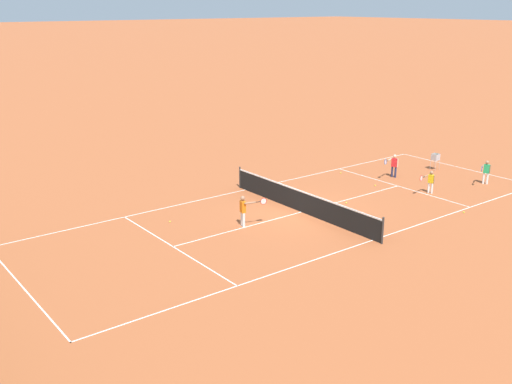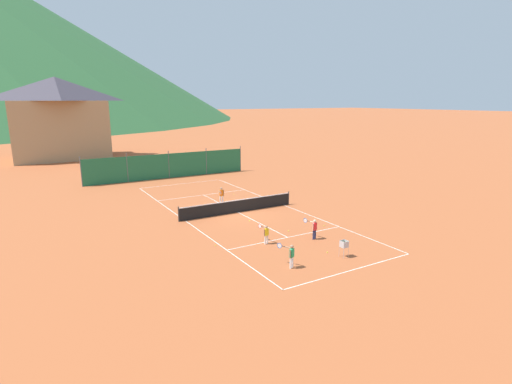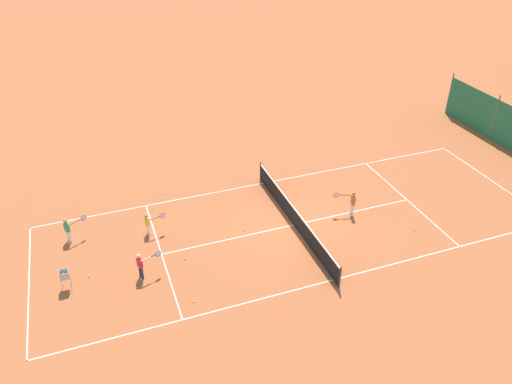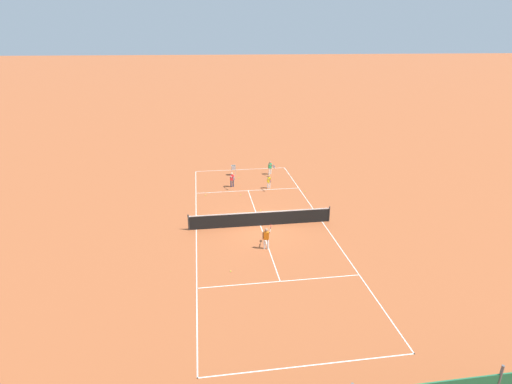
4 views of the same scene
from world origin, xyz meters
The scene contains 14 objects.
ground_plane centered at (0.00, 0.00, 0.00)m, with size 600.00×600.00×0.00m, color #A8542D.
court_line_markings centered at (0.00, 0.00, 0.00)m, with size 8.25×23.85×0.01m.
tennis_net centered at (0.00, 0.00, 0.50)m, with size 9.18×0.08×1.06m.
player_near_service centered at (0.12, 3.02, 0.76)m, with size 0.66×1.01×1.30m.
player_far_baseline centered at (-1.70, -6.63, 0.65)m, with size 0.37×0.98×1.10m.
player_near_baseline centered at (-2.43, -10.12, 0.70)m, with size 0.46×1.03×1.20m.
player_far_service centered at (1.17, -7.41, 0.71)m, with size 0.40×1.06×1.22m.
tennis_ball_far_corner centered at (0.42, -9.54, 0.03)m, with size 0.07×0.07×0.07m, color #CCE033.
tennis_ball_by_net_left centered at (-0.37, -2.38, 0.03)m, with size 0.07×0.07×0.07m, color #CCE033.
tennis_ball_mid_court centered at (0.68, -5.50, 0.03)m, with size 0.07×0.07×0.07m, color #CCE033.
tennis_ball_alley_left centered at (2.36, 5.19, 0.03)m, with size 0.07×0.07×0.07m, color #CCE033.
tennis_ball_by_net_right centered at (3.35, -5.78, 0.03)m, with size 0.07×0.07×0.07m, color #CCE033.
tennis_ball_service_box centered at (-4.38, -5.49, 0.03)m, with size 0.07×0.07×0.07m, color #CCE033.
ball_hopper centered at (0.80, -10.39, 0.66)m, with size 0.36×0.36×0.89m.
Camera 3 is at (17.55, -8.36, 14.21)m, focal length 35.00 mm.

